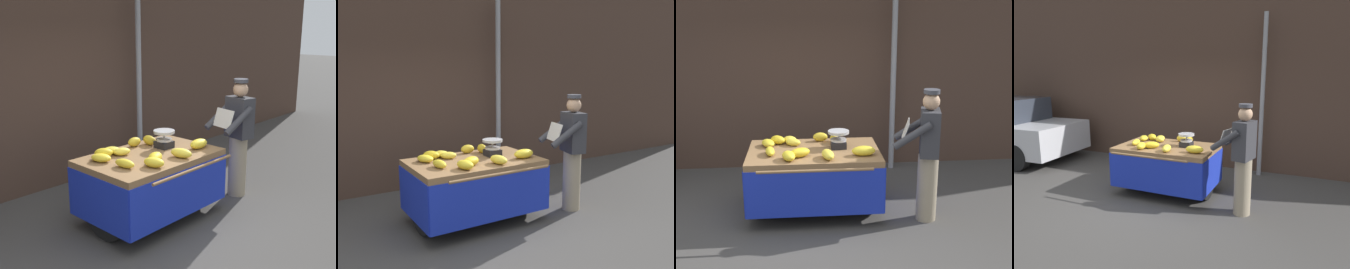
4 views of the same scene
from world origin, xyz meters
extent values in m
plane|color=#423F3D|center=(0.00, 0.00, 0.00)|extent=(60.00, 60.00, 0.00)
cube|color=#473328|center=(0.00, 2.68, 2.15)|extent=(16.00, 0.24, 4.30)
cylinder|color=gray|center=(1.61, 2.32, 1.65)|extent=(0.09, 0.09, 3.31)
cube|color=olive|center=(0.24, 0.68, 0.83)|extent=(1.70, 1.09, 0.08)
cylinder|color=black|center=(-0.53, 0.68, 0.38)|extent=(0.05, 0.76, 0.76)
cylinder|color=#B7B7BC|center=(-0.56, 0.68, 0.38)|extent=(0.01, 0.14, 0.14)
cylinder|color=black|center=(1.01, 0.68, 0.38)|extent=(0.05, 0.76, 0.76)
cylinder|color=#B7B7BC|center=(1.04, 0.68, 0.38)|extent=(0.01, 0.14, 0.14)
cylinder|color=#4C4742|center=(0.24, 1.14, 0.40)|extent=(0.05, 0.05, 0.79)
cube|color=#192DB2|center=(0.24, 0.13, 0.49)|extent=(1.70, 0.02, 0.60)
cube|color=#192DB2|center=(0.24, 1.22, 0.49)|extent=(1.70, 0.02, 0.60)
cube|color=#192DB2|center=(-0.61, 0.68, 0.49)|extent=(0.02, 1.09, 0.60)
cube|color=#192DB2|center=(1.09, 0.68, 0.49)|extent=(0.02, 1.09, 0.60)
cylinder|color=olive|center=(0.24, -0.05, 0.85)|extent=(1.36, 0.04, 0.04)
cube|color=black|center=(0.57, 0.75, 0.92)|extent=(0.20, 0.20, 0.09)
cylinder|color=#B7B7BC|center=(0.57, 0.75, 1.02)|extent=(0.02, 0.02, 0.11)
cylinder|color=#B7B7BC|center=(0.57, 0.75, 1.09)|extent=(0.28, 0.28, 0.04)
cylinder|color=#B7B7BC|center=(0.57, 0.75, 0.98)|extent=(0.21, 0.21, 0.03)
ellipsoid|color=gold|center=(0.06, 0.42, 0.93)|extent=(0.31, 0.25, 0.12)
ellipsoid|color=yellow|center=(-0.31, 0.53, 0.92)|extent=(0.15, 0.28, 0.10)
ellipsoid|color=yellow|center=(0.86, 0.40, 0.93)|extent=(0.31, 0.17, 0.12)
ellipsoid|color=gold|center=(-0.24, 1.00, 0.93)|extent=(0.26, 0.25, 0.12)
ellipsoid|color=gold|center=(0.53, 0.99, 0.94)|extent=(0.12, 0.22, 0.13)
ellipsoid|color=yellow|center=(-0.07, 0.30, 0.93)|extent=(0.22, 0.28, 0.11)
ellipsoid|color=yellow|center=(0.41, 0.31, 0.93)|extent=(0.20, 0.31, 0.12)
ellipsoid|color=yellow|center=(-0.03, 0.90, 0.92)|extent=(0.25, 0.21, 0.10)
ellipsoid|color=yellow|center=(-0.07, 1.04, 0.92)|extent=(0.25, 0.26, 0.09)
ellipsoid|color=gold|center=(0.35, 1.08, 0.93)|extent=(0.20, 0.12, 0.12)
ellipsoid|color=yellow|center=(-0.36, 0.90, 0.92)|extent=(0.24, 0.29, 0.10)
cylinder|color=gray|center=(1.68, 0.33, 0.44)|extent=(0.26, 0.26, 0.88)
cube|color=#333338|center=(1.68, 0.33, 1.17)|extent=(0.31, 0.42, 0.58)
sphere|color=tan|center=(1.68, 0.33, 1.56)|extent=(0.21, 0.21, 0.21)
cylinder|color=#3F3F47|center=(1.68, 0.33, 1.69)|extent=(0.20, 0.20, 0.05)
cylinder|color=#333338|center=(1.42, 0.17, 1.18)|extent=(0.49, 0.19, 0.37)
cylinder|color=#333338|center=(1.52, 0.58, 1.18)|extent=(0.49, 0.19, 0.37)
cube|color=silver|center=(1.39, 0.39, 1.19)|extent=(0.17, 0.35, 0.25)
camera|label=1|loc=(-3.31, -2.94, 2.46)|focal=45.35mm
camera|label=2|loc=(-2.00, -3.71, 2.08)|focal=40.14mm
camera|label=3|loc=(0.11, -4.98, 2.68)|focal=48.54mm
camera|label=4|loc=(2.61, -4.24, 2.20)|focal=33.72mm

